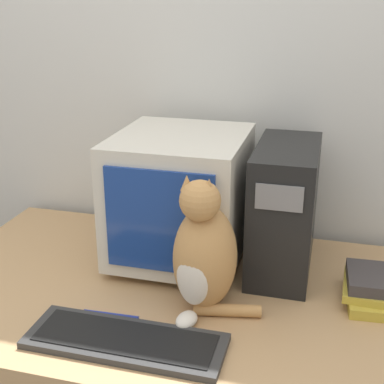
{
  "coord_description": "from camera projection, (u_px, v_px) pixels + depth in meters",
  "views": [
    {
      "loc": [
        0.42,
        -0.87,
        1.6
      ],
      "look_at": [
        0.05,
        0.51,
        1.05
      ],
      "focal_mm": 50.0,
      "sensor_mm": 36.0,
      "label": 1
    }
  ],
  "objects": [
    {
      "name": "pen",
      "position": [
        111.0,
        314.0,
        1.44
      ],
      "size": [
        0.16,
        0.02,
        0.01
      ],
      "color": "navy",
      "rests_on": "desk"
    },
    {
      "name": "crt_monitor",
      "position": [
        180.0,
        197.0,
        1.68
      ],
      "size": [
        0.39,
        0.43,
        0.41
      ],
      "color": "beige",
      "rests_on": "desk"
    },
    {
      "name": "keyboard",
      "position": [
        125.0,
        341.0,
        1.32
      ],
      "size": [
        0.5,
        0.17,
        0.02
      ],
      "color": "#2D2D2D",
      "rests_on": "desk"
    },
    {
      "name": "wall_back",
      "position": [
        211.0,
        94.0,
        1.87
      ],
      "size": [
        7.0,
        0.05,
        2.5
      ],
      "color": "silver",
      "rests_on": "ground_plane"
    },
    {
      "name": "cat",
      "position": [
        204.0,
        255.0,
        1.42
      ],
      "size": [
        0.27,
        0.26,
        0.39
      ],
      "rotation": [
        0.0,
        0.0,
        -0.2
      ],
      "color": "#B7844C",
      "rests_on": "desk"
    },
    {
      "name": "book_stack",
      "position": [
        369.0,
        288.0,
        1.5
      ],
      "size": [
        0.14,
        0.22,
        0.09
      ],
      "color": "gold",
      "rests_on": "desk"
    },
    {
      "name": "computer_tower",
      "position": [
        284.0,
        209.0,
        1.63
      ],
      "size": [
        0.18,
        0.39,
        0.4
      ],
      "color": "black",
      "rests_on": "desk"
    }
  ]
}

